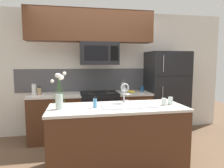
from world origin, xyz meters
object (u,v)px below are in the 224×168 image
object	(u,v)px
banana_bunch	(131,92)
spare_glass	(170,101)
storage_jar_medium	(39,91)
microwave	(99,54)
coffee_tin	(142,89)
drinking_glass	(164,102)
dish_soap_bottle	(95,103)
refrigerator	(166,93)
sink_faucet	(125,90)
french_press	(123,87)
flower_vase	(59,95)
storage_jar_tall	(34,89)
stove_range	(99,115)

from	to	relation	value
banana_bunch	spare_glass	size ratio (longest dim) A/B	1.69
storage_jar_medium	microwave	bearing A→B (deg)	-1.79
coffee_tin	drinking_glass	size ratio (longest dim) A/B	1.08
microwave	dish_soap_bottle	size ratio (longest dim) A/B	4.51
refrigerator	sink_faucet	xyz separation A→B (m)	(-1.18, -1.07, 0.23)
coffee_tin	drinking_glass	bearing A→B (deg)	-95.79
french_press	refrigerator	bearing A→B (deg)	-2.45
microwave	spare_glass	world-z (taller)	microwave
flower_vase	microwave	bearing A→B (deg)	61.44
french_press	coffee_tin	xyz separation A→B (m)	(0.41, -0.01, -0.04)
refrigerator	storage_jar_tall	world-z (taller)	refrigerator
french_press	spare_glass	size ratio (longest dim) A/B	2.39
french_press	flower_vase	xyz separation A→B (m)	(-1.20, -1.34, 0.09)
dish_soap_bottle	banana_bunch	bearing A→B (deg)	54.64
banana_bunch	drinking_glass	distance (m)	1.25
banana_bunch	french_press	xyz separation A→B (m)	(-0.14, 0.12, 0.08)
coffee_tin	spare_glass	distance (m)	1.33
french_press	dish_soap_bottle	size ratio (longest dim) A/B	1.62
storage_jar_tall	sink_faucet	bearing A→B (deg)	-35.45
banana_bunch	french_press	world-z (taller)	french_press
flower_vase	coffee_tin	bearing A→B (deg)	39.53
refrigerator	drinking_glass	size ratio (longest dim) A/B	17.13
flower_vase	storage_jar_medium	bearing A→B (deg)	110.01
refrigerator	storage_jar_medium	distance (m)	2.61
microwave	french_press	bearing A→B (deg)	8.98
refrigerator	storage_jar_tall	bearing A→B (deg)	179.75
flower_vase	french_press	bearing A→B (deg)	48.19
stove_range	coffee_tin	size ratio (longest dim) A/B	8.45
storage_jar_medium	banana_bunch	size ratio (longest dim) A/B	0.81
sink_faucet	drinking_glass	distance (m)	0.60
refrigerator	dish_soap_bottle	world-z (taller)	refrigerator
microwave	coffee_tin	bearing A→B (deg)	4.39
banana_bunch	flower_vase	distance (m)	1.81
storage_jar_medium	sink_faucet	world-z (taller)	sink_faucet
storage_jar_tall	sink_faucet	xyz separation A→B (m)	(1.52, -1.08, 0.09)
coffee_tin	dish_soap_bottle	bearing A→B (deg)	-130.52
microwave	banana_bunch	distance (m)	1.01
microwave	french_press	distance (m)	0.86
refrigerator	dish_soap_bottle	bearing A→B (deg)	-141.93
dish_soap_bottle	spare_glass	world-z (taller)	dish_soap_bottle
refrigerator	drinking_glass	bearing A→B (deg)	-116.57
refrigerator	drinking_glass	world-z (taller)	refrigerator
refrigerator	spare_glass	bearing A→B (deg)	-112.91
stove_range	coffee_tin	world-z (taller)	coffee_tin
french_press	dish_soap_bottle	xyz separation A→B (m)	(-0.73, -1.34, -0.03)
storage_jar_medium	spare_glass	xyz separation A→B (m)	(2.05, -1.30, -0.02)
drinking_glass	spare_glass	bearing A→B (deg)	10.51
dish_soap_bottle	flower_vase	distance (m)	0.49
stove_range	spare_glass	bearing A→B (deg)	-54.94
storage_jar_medium	drinking_glass	world-z (taller)	storage_jar_medium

